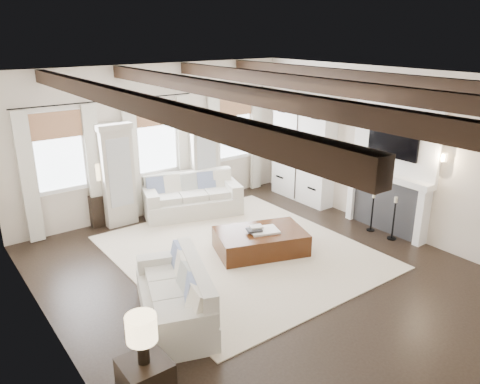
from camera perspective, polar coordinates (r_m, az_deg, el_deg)
ground at (r=7.89m, az=3.01°, el=-10.13°), size 7.50×7.50×0.00m
room_shell at (r=8.28m, az=3.31°, el=5.41°), size 6.54×7.54×3.22m
area_rug at (r=8.63m, az=0.06°, el=-7.29°), size 4.06×4.54×0.02m
sofa_back at (r=10.32m, az=-5.93°, el=-0.71°), size 2.25×1.49×0.89m
sofa_left at (r=6.75m, az=-7.56°, el=-12.59°), size 1.44×2.08×0.81m
ottoman at (r=8.56m, az=2.51°, el=-6.07°), size 1.81×1.45×0.41m
tray at (r=8.46m, az=2.95°, el=-4.71°), size 0.60×0.52×0.04m
book_lower at (r=8.38m, az=1.74°, el=-4.64°), size 0.31×0.27×0.04m
book_upper at (r=8.43m, az=1.99°, el=-4.25°), size 0.26×0.23×0.03m
side_table_front at (r=5.58m, az=-11.42°, el=-21.64°), size 0.51×0.51×0.51m
lamp_front at (r=5.19m, az=-11.91°, el=-16.26°), size 0.33×0.33×0.57m
side_table_back at (r=10.18m, az=-16.79°, el=-1.94°), size 0.44×0.44×0.66m
lamp_back at (r=9.93m, az=-17.23°, el=2.34°), size 0.40×0.40×0.68m
candlestick_near at (r=9.48m, az=18.19°, el=-3.47°), size 0.18×0.18×0.87m
candlestick_far at (r=9.76m, az=15.79°, el=-2.72°), size 0.16×0.16×0.81m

